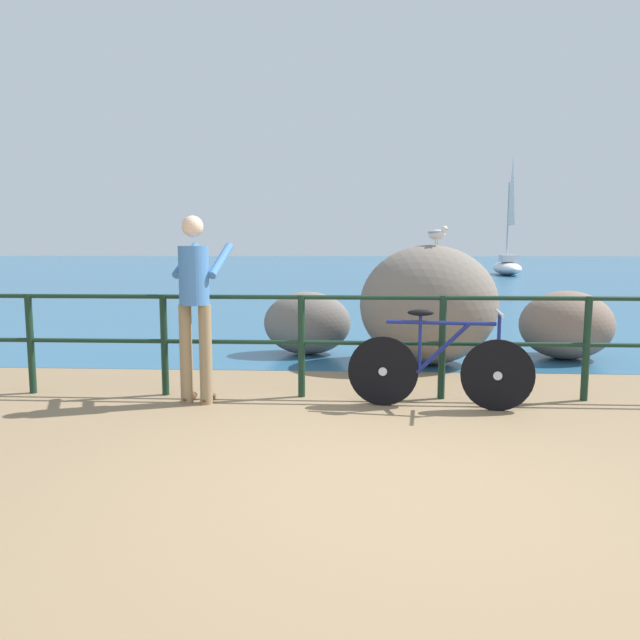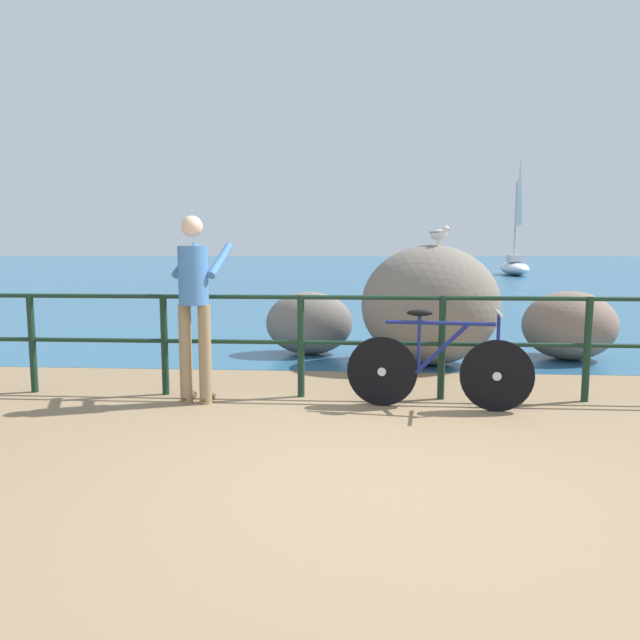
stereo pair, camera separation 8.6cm
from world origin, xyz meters
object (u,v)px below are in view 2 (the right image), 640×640
(breakwater_boulder_left, at_px, (309,323))
(sailboat, at_px, (515,262))
(seagull, at_px, (439,234))
(person_at_railing, at_px, (195,300))
(breakwater_boulder_main, at_px, (430,305))
(bicycle, at_px, (439,367))
(breakwater_boulder_right, at_px, (569,325))

(breakwater_boulder_left, xyz_separation_m, sailboat, (8.89, 24.00, 0.27))
(seagull, bearing_deg, person_at_railing, -93.26)
(breakwater_boulder_main, distance_m, seagull, 0.90)
(person_at_railing, height_order, seagull, person_at_railing)
(breakwater_boulder_main, relative_size, breakwater_boulder_left, 1.44)
(bicycle, bearing_deg, person_at_railing, -174.68)
(bicycle, height_order, breakwater_boulder_main, breakwater_boulder_main)
(breakwater_boulder_left, relative_size, seagull, 4.06)
(breakwater_boulder_left, bearing_deg, breakwater_boulder_right, -2.25)
(breakwater_boulder_right, height_order, seagull, seagull)
(breakwater_boulder_left, relative_size, sailboat, 0.20)
(person_at_railing, distance_m, breakwater_boulder_left, 2.83)
(breakwater_boulder_left, bearing_deg, person_at_railing, -108.04)
(breakwater_boulder_main, bearing_deg, seagull, -21.23)
(breakwater_boulder_main, bearing_deg, breakwater_boulder_left, 159.37)
(breakwater_boulder_right, bearing_deg, bicycle, -128.48)
(bicycle, xyz_separation_m, breakwater_boulder_left, (-1.44, 2.71, 0.05))
(bicycle, height_order, seagull, seagull)
(breakwater_boulder_left, xyz_separation_m, seagull, (1.67, -0.63, 1.22))
(breakwater_boulder_right, height_order, sailboat, sailboat)
(sailboat, bearing_deg, breakwater_boulder_main, 168.04)
(breakwater_boulder_left, bearing_deg, breakwater_boulder_main, -20.63)
(person_at_railing, bearing_deg, breakwater_boulder_left, -9.24)
(breakwater_boulder_right, distance_m, sailboat, 24.74)
(breakwater_boulder_main, bearing_deg, sailboat, 73.47)
(breakwater_boulder_right, xyz_separation_m, seagull, (-1.81, -0.49, 1.20))
(bicycle, relative_size, breakwater_boulder_main, 0.97)
(sailboat, bearing_deg, bicycle, 168.97)
(breakwater_boulder_left, distance_m, breakwater_boulder_right, 3.49)
(bicycle, height_order, person_at_railing, person_at_railing)
(breakwater_boulder_left, height_order, sailboat, sailboat)
(breakwater_boulder_left, bearing_deg, bicycle, -62.12)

